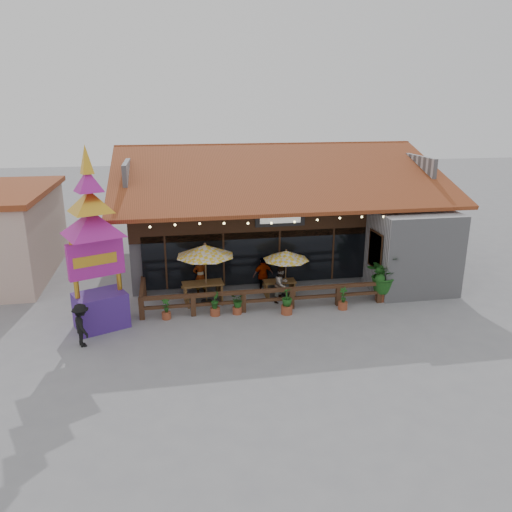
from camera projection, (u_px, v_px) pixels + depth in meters
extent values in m
plane|color=gray|center=(300.00, 303.00, 21.05)|extent=(100.00, 100.00, 0.00)
cube|color=#A0A0A4|center=(268.00, 220.00, 27.04)|extent=(14.00, 10.00, 4.00)
cube|color=#341D10|center=(257.00, 220.00, 21.65)|extent=(11.00, 0.16, 1.60)
cube|color=black|center=(257.00, 258.00, 22.14)|extent=(10.00, 0.12, 2.40)
cube|color=#FFB972|center=(256.00, 256.00, 22.32)|extent=(9.80, 0.05, 2.20)
cube|color=#A0A0A4|center=(412.00, 252.00, 22.01)|extent=(3.50, 2.70, 3.60)
cube|color=red|center=(375.00, 250.00, 21.50)|extent=(0.06, 1.20, 1.50)
cube|color=#341D10|center=(375.00, 250.00, 21.50)|extent=(0.04, 1.34, 1.64)
cube|color=#964122|center=(283.00, 175.00, 22.89)|extent=(15.50, 7.05, 2.37)
cube|color=#964122|center=(256.00, 159.00, 29.47)|extent=(15.50, 7.05, 2.37)
cube|color=#964122|center=(268.00, 144.00, 25.84)|extent=(15.50, 0.30, 0.12)
cube|color=#A0A0A4|center=(132.00, 173.00, 25.06)|extent=(0.20, 9.00, 1.80)
cube|color=#A0A0A4|center=(392.00, 167.00, 27.41)|extent=(0.20, 9.00, 1.80)
cube|color=black|center=(280.00, 220.00, 21.71)|extent=(2.20, 0.10, 0.55)
cube|color=silver|center=(280.00, 220.00, 21.65)|extent=(1.80, 0.02, 0.25)
cube|color=#341D10|center=(166.00, 263.00, 21.42)|extent=(0.08, 0.08, 2.40)
cube|color=#341D10|center=(224.00, 260.00, 21.85)|extent=(0.08, 0.08, 2.40)
cube|color=#341D10|center=(279.00, 257.00, 22.27)|extent=(0.08, 0.08, 2.40)
cube|color=#341D10|center=(333.00, 254.00, 22.69)|extent=(0.08, 0.08, 2.40)
sphere|color=#EBD781|center=(150.00, 227.00, 19.06)|extent=(0.09, 0.09, 0.09)
sphere|color=#EBD781|center=(175.00, 225.00, 19.21)|extent=(0.09, 0.09, 0.09)
sphere|color=#EBD781|center=(200.00, 224.00, 19.37)|extent=(0.09, 0.09, 0.09)
sphere|color=#EBD781|center=(224.00, 223.00, 19.53)|extent=(0.09, 0.09, 0.09)
sphere|color=#EBD781|center=(248.00, 223.00, 19.71)|extent=(0.09, 0.09, 0.09)
sphere|color=#EBD781|center=(271.00, 223.00, 19.87)|extent=(0.09, 0.09, 0.09)
sphere|color=#EBD781|center=(295.00, 222.00, 20.03)|extent=(0.09, 0.09, 0.09)
sphere|color=#EBD781|center=(317.00, 220.00, 20.18)|extent=(0.09, 0.09, 0.09)
sphere|color=#EBD781|center=(340.00, 218.00, 20.33)|extent=(0.09, 0.09, 0.09)
sphere|color=#EBD781|center=(362.00, 217.00, 20.48)|extent=(0.09, 0.09, 0.09)
sphere|color=#EBD781|center=(384.00, 217.00, 20.65)|extent=(0.09, 0.09, 0.09)
cube|color=#4C311B|center=(142.00, 309.00, 19.35)|extent=(0.20, 0.20, 0.90)
cube|color=#4C311B|center=(193.00, 305.00, 19.69)|extent=(0.20, 0.20, 0.90)
cube|color=#4C311B|center=(243.00, 302.00, 20.02)|extent=(0.20, 0.20, 0.90)
cube|color=#4C311B|center=(292.00, 298.00, 20.36)|extent=(0.20, 0.20, 0.90)
cube|color=#4C311B|center=(338.00, 295.00, 20.70)|extent=(0.20, 0.20, 0.90)
cube|color=#4C311B|center=(379.00, 292.00, 21.00)|extent=(0.20, 0.20, 0.90)
cube|color=#4C311B|center=(265.00, 291.00, 20.06)|extent=(9.80, 0.16, 0.14)
cube|color=#4C311B|center=(265.00, 300.00, 20.17)|extent=(9.80, 0.12, 0.12)
cube|color=#4C311B|center=(142.00, 288.00, 20.41)|extent=(0.16, 2.50, 0.14)
cube|color=#4C311B|center=(144.00, 287.00, 21.60)|extent=(0.20, 0.20, 0.90)
cylinder|color=brown|center=(206.00, 275.00, 20.79)|extent=(0.06, 0.06, 2.45)
cone|color=yellow|center=(205.00, 250.00, 20.48)|extent=(3.04, 3.04, 0.48)
sphere|color=brown|center=(205.00, 244.00, 20.40)|extent=(0.11, 0.11, 0.11)
cylinder|color=black|center=(207.00, 301.00, 21.14)|extent=(0.47, 0.47, 0.06)
cylinder|color=brown|center=(286.00, 274.00, 21.50)|extent=(0.05, 0.05, 2.00)
cone|color=yellow|center=(286.00, 255.00, 21.25)|extent=(2.61, 2.61, 0.39)
sphere|color=brown|center=(286.00, 250.00, 21.18)|extent=(0.09, 0.09, 0.09)
cylinder|color=black|center=(285.00, 295.00, 21.79)|extent=(0.38, 0.38, 0.05)
cube|color=brown|center=(203.00, 283.00, 21.04)|extent=(1.77, 0.92, 0.06)
cube|color=brown|center=(185.00, 294.00, 20.98)|extent=(0.14, 0.75, 0.79)
cube|color=brown|center=(220.00, 291.00, 21.34)|extent=(0.14, 0.75, 0.79)
cube|color=brown|center=(205.00, 295.00, 20.59)|extent=(1.73, 0.42, 0.05)
cube|color=brown|center=(201.00, 286.00, 21.68)|extent=(1.73, 0.42, 0.05)
cube|color=brown|center=(279.00, 281.00, 21.71)|extent=(1.41, 0.69, 0.05)
cube|color=brown|center=(266.00, 289.00, 21.72)|extent=(0.08, 0.61, 0.65)
cube|color=brown|center=(293.00, 287.00, 21.89)|extent=(0.08, 0.61, 0.65)
cube|color=brown|center=(282.00, 291.00, 21.33)|extent=(1.40, 0.28, 0.04)
cube|color=brown|center=(277.00, 283.00, 22.24)|extent=(1.40, 0.28, 0.04)
cube|color=#44227F|center=(101.00, 310.00, 18.65)|extent=(2.18, 1.95, 1.34)
cube|color=#B12094|center=(96.00, 259.00, 18.05)|extent=(1.95, 1.07, 1.34)
cube|color=gold|center=(95.00, 260.00, 17.90)|extent=(1.45, 0.66, 0.39)
cylinder|color=gold|center=(74.00, 266.00, 17.98)|extent=(0.18, 0.18, 2.24)
cylinder|color=gold|center=(119.00, 264.00, 18.25)|extent=(0.18, 0.18, 2.24)
pyramid|color=#B12094|center=(91.00, 211.00, 17.52)|extent=(3.54, 3.54, 0.89)
pyramid|color=gold|center=(89.00, 190.00, 17.31)|extent=(2.50, 2.50, 0.78)
pyramid|color=#B12094|center=(87.00, 169.00, 17.09)|extent=(1.62, 1.62, 0.78)
pyramid|color=gold|center=(84.00, 144.00, 16.84)|extent=(0.74, 0.74, 1.01)
cylinder|color=brown|center=(382.00, 296.00, 21.29)|extent=(0.54, 0.54, 0.39)
imported|color=#1F5418|center=(383.00, 274.00, 20.99)|extent=(1.91, 1.86, 1.61)
sphere|color=#1F5418|center=(387.00, 281.00, 21.02)|extent=(0.54, 0.54, 0.54)
sphere|color=#1F5418|center=(380.00, 276.00, 21.13)|extent=(0.47, 0.47, 0.47)
imported|color=#341D10|center=(200.00, 276.00, 21.62)|extent=(0.71, 0.53, 1.76)
imported|color=#341D10|center=(282.00, 284.00, 20.98)|extent=(0.96, 0.95, 1.56)
imported|color=#341D10|center=(263.00, 275.00, 22.02)|extent=(1.02, 0.61, 1.62)
imported|color=black|center=(82.00, 325.00, 17.15)|extent=(0.92, 1.15, 1.55)
cylinder|color=brown|center=(166.00, 315.00, 19.48)|extent=(0.35, 0.35, 0.28)
imported|color=#1F5418|center=(166.00, 305.00, 19.35)|extent=(0.34, 0.26, 0.58)
cylinder|color=brown|center=(215.00, 312.00, 19.80)|extent=(0.40, 0.40, 0.32)
imported|color=#1F5418|center=(215.00, 300.00, 19.65)|extent=(0.38, 0.43, 0.65)
cylinder|color=brown|center=(237.00, 310.00, 19.94)|extent=(0.37, 0.37, 0.29)
imported|color=#1F5418|center=(237.00, 300.00, 19.80)|extent=(0.66, 0.61, 0.60)
cylinder|color=brown|center=(287.00, 310.00, 19.92)|extent=(0.45, 0.45, 0.36)
imported|color=#1F5418|center=(287.00, 297.00, 19.76)|extent=(0.57, 0.57, 0.74)
cylinder|color=brown|center=(343.00, 306.00, 20.39)|extent=(0.39, 0.39, 0.31)
imported|color=#1F5418|center=(343.00, 295.00, 20.25)|extent=(0.39, 0.40, 0.64)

